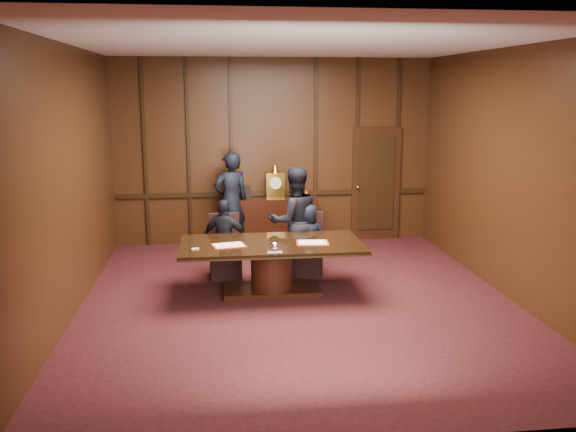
% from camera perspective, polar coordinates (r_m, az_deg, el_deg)
% --- Properties ---
extents(room, '(7.00, 7.04, 3.50)m').
position_cam_1_polar(room, '(8.34, 1.34, 3.54)').
color(room, black).
rests_on(room, ground).
extents(sideboard, '(1.60, 0.45, 1.54)m').
position_cam_1_polar(sideboard, '(11.61, -1.19, -0.31)').
color(sideboard, black).
rests_on(sideboard, ground).
extents(conference_table, '(2.62, 1.32, 0.76)m').
position_cam_1_polar(conference_table, '(8.81, -1.55, -4.09)').
color(conference_table, black).
rests_on(conference_table, ground).
extents(folder_left, '(0.52, 0.41, 0.02)m').
position_cam_1_polar(folder_left, '(8.59, -5.56, -2.76)').
color(folder_left, maroon).
rests_on(folder_left, conference_table).
extents(folder_right, '(0.49, 0.37, 0.02)m').
position_cam_1_polar(folder_right, '(8.71, 2.30, -2.52)').
color(folder_right, maroon).
rests_on(folder_right, conference_table).
extents(inkstand, '(0.20, 0.14, 0.12)m').
position_cam_1_polar(inkstand, '(8.29, -1.27, -2.92)').
color(inkstand, white).
rests_on(inkstand, conference_table).
extents(notepad, '(0.11, 0.08, 0.01)m').
position_cam_1_polar(notepad, '(8.47, -8.68, -3.06)').
color(notepad, '#D1BC66').
rests_on(notepad, conference_table).
extents(chair_left, '(0.50, 0.50, 0.99)m').
position_cam_1_polar(chair_left, '(9.68, -5.87, -4.02)').
color(chair_left, black).
rests_on(chair_left, ground).
extents(chair_right, '(0.58, 0.58, 0.99)m').
position_cam_1_polar(chair_right, '(9.78, 1.82, -3.79)').
color(chair_right, black).
rests_on(chair_right, ground).
extents(signatory_left, '(0.79, 0.49, 1.26)m').
position_cam_1_polar(signatory_left, '(9.52, -5.90, -2.20)').
color(signatory_left, black).
rests_on(signatory_left, ground).
extents(signatory_right, '(0.62, 0.45, 1.17)m').
position_cam_1_polar(signatory_right, '(9.63, 1.86, -2.25)').
color(signatory_right, black).
rests_on(signatory_right, ground).
extents(witness_left, '(0.76, 0.61, 1.81)m').
position_cam_1_polar(witness_left, '(11.26, -5.35, 1.43)').
color(witness_left, black).
rests_on(witness_left, ground).
extents(witness_right, '(0.96, 0.82, 1.73)m').
position_cam_1_polar(witness_right, '(9.65, 0.60, -0.50)').
color(witness_right, black).
rests_on(witness_right, ground).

